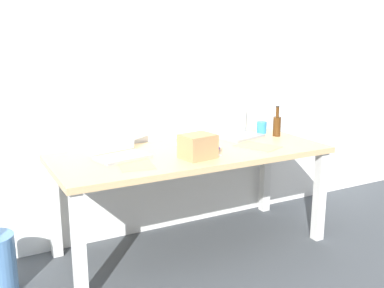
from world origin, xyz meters
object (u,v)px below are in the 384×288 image
at_px(desk, 192,163).
at_px(cardboard_box, 198,146).
at_px(laptop_left, 119,149).
at_px(beer_bottle, 277,125).
at_px(computer_mouse, 215,148).
at_px(coffee_mug, 262,127).
at_px(laptop_right, 238,131).

bearing_deg(desk, cardboard_box, -106.42).
relative_size(laptop_left, cardboard_box, 1.78).
relative_size(desk, beer_bottle, 7.93).
bearing_deg(desk, beer_bottle, 7.26).
distance_m(beer_bottle, cardboard_box, 0.92).
xyz_separation_m(desk, laptop_left, (-0.50, 0.08, 0.14)).
bearing_deg(computer_mouse, cardboard_box, -148.16).
relative_size(desk, cardboard_box, 9.09).
xyz_separation_m(computer_mouse, coffee_mug, (0.62, 0.30, 0.03)).
height_order(computer_mouse, coffee_mug, coffee_mug).
xyz_separation_m(desk, laptop_right, (0.53, 0.22, 0.14)).
relative_size(laptop_right, cardboard_box, 1.74).
distance_m(computer_mouse, cardboard_box, 0.25).
xyz_separation_m(laptop_right, computer_mouse, (-0.38, -0.28, -0.03)).
bearing_deg(beer_bottle, coffee_mug, 105.79).
relative_size(laptop_right, beer_bottle, 1.52).
distance_m(computer_mouse, coffee_mug, 0.69).
bearing_deg(beer_bottle, laptop_left, -179.14).
bearing_deg(coffee_mug, laptop_right, -174.23).
distance_m(laptop_left, laptop_right, 1.04).
height_order(laptop_right, coffee_mug, laptop_right).
xyz_separation_m(beer_bottle, coffee_mug, (-0.04, 0.14, -0.04)).
bearing_deg(beer_bottle, laptop_right, 157.57).
bearing_deg(laptop_right, computer_mouse, -143.78).
xyz_separation_m(laptop_left, computer_mouse, (0.65, -0.14, -0.04)).
xyz_separation_m(computer_mouse, cardboard_box, (-0.21, -0.12, 0.06)).
height_order(desk, beer_bottle, beer_bottle).
bearing_deg(laptop_right, coffee_mug, 5.77).
height_order(laptop_left, beer_bottle, beer_bottle).
bearing_deg(laptop_left, cardboard_box, -30.31).
bearing_deg(cardboard_box, computer_mouse, 30.88).
height_order(laptop_left, coffee_mug, laptop_left).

